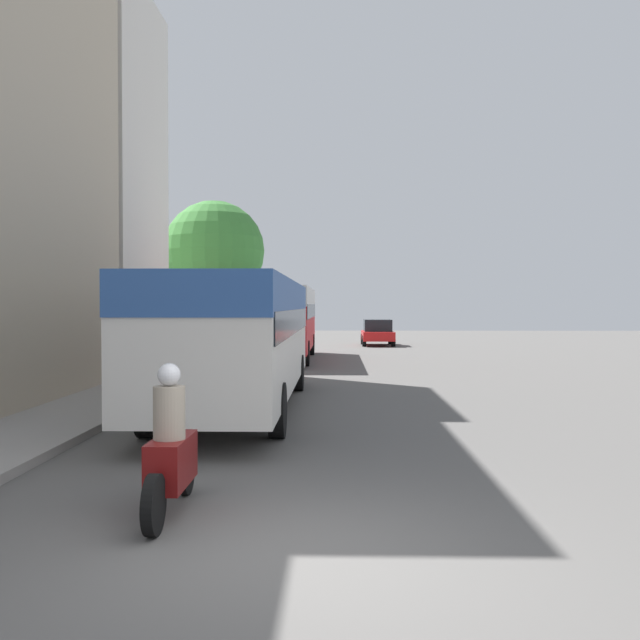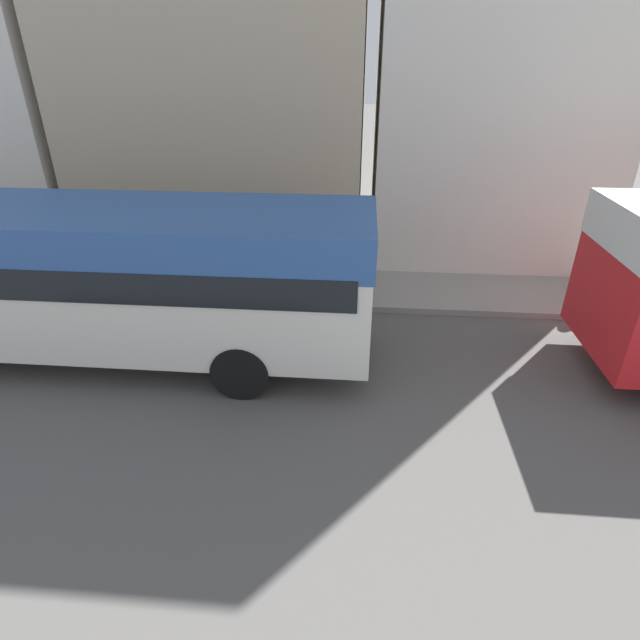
{
  "view_description": "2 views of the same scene",
  "coord_description": "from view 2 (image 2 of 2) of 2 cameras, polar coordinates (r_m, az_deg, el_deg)",
  "views": [
    {
      "loc": [
        0.42,
        -6.76,
        2.38
      ],
      "look_at": [
        -0.11,
        17.01,
        1.89
      ],
      "focal_mm": 40.0,
      "sensor_mm": 36.0,
      "label": 1
    },
    {
      "loc": [
        6.3,
        14.95,
        5.24
      ],
      "look_at": [
        -0.97,
        14.32,
        1.37
      ],
      "focal_mm": 28.0,
      "sensor_mm": 36.0,
      "label": 2
    }
  ],
  "objects": [
    {
      "name": "bus_lead",
      "position": [
        10.34,
        -27.62,
        5.92
      ],
      "size": [
        2.63,
        11.44,
        2.93
      ],
      "color": "silver",
      "rests_on": "ground_plane"
    },
    {
      "name": "pedestrian_near_curb",
      "position": [
        13.12,
        29.6,
        5.94
      ],
      "size": [
        0.35,
        0.35,
        1.86
      ],
      "color": "#232838",
      "rests_on": "sidewalk"
    },
    {
      "name": "building_midblock",
      "position": [
        16.24,
        -11.04,
        31.28
      ],
      "size": [
        6.39,
        7.85,
        12.6
      ],
      "color": "#BCAD93",
      "rests_on": "ground_plane"
    }
  ]
}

